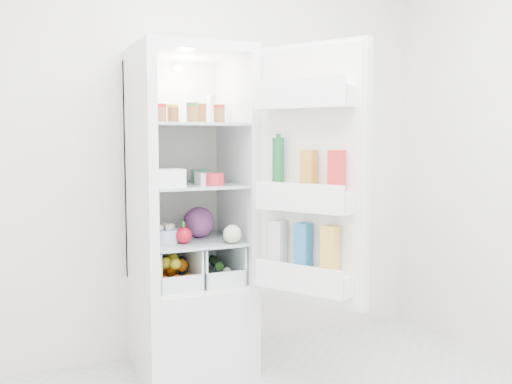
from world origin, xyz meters
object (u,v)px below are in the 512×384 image
red_cabbage (199,222)px  fridge_door (310,181)px  refrigerator (188,252)px  mushroom_bowl (165,236)px

red_cabbage → fridge_door: bearing=-55.8°
refrigerator → mushroom_bowl: size_ratio=11.34×
red_cabbage → refrigerator: bearing=158.5°
refrigerator → fridge_door: 0.86m
fridge_door → red_cabbage: bearing=4.5°
mushroom_bowl → fridge_door: (0.61, -0.48, 0.31)m
refrigerator → fridge_door: bearing=-53.1°
refrigerator → red_cabbage: size_ratio=10.32×
mushroom_bowl → refrigerator: bearing=34.5°
red_cabbage → fridge_door: (0.39, -0.57, 0.26)m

